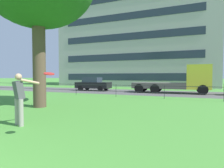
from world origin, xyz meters
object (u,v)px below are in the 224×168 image
frisbee (49,74)px  flatbed_truck_right (182,81)px  person_thrower (19,97)px  car_black_center (93,84)px  apartment_building_background (138,43)px

frisbee → flatbed_truck_right: flatbed_truck_right is taller
frisbee → flatbed_truck_right: (2.64, 15.76, -0.51)m
person_thrower → car_black_center: 15.59m
frisbee → flatbed_truck_right: size_ratio=0.05×
person_thrower → apartment_building_background: bearing=97.0°
apartment_building_background → person_thrower: bearing=-83.0°
frisbee → car_black_center: bearing=114.4°
frisbee → car_black_center: 17.07m
person_thrower → flatbed_truck_right: flatbed_truck_right is taller
flatbed_truck_right → frisbee: bearing=-99.5°
person_thrower → frisbee: bearing=-21.9°
person_thrower → apartment_building_background: size_ratio=0.07×
person_thrower → flatbed_truck_right: 15.66m
person_thrower → apartment_building_background: (-3.76, 30.42, 7.08)m
person_thrower → flatbed_truck_right: (4.60, 14.96, 0.26)m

